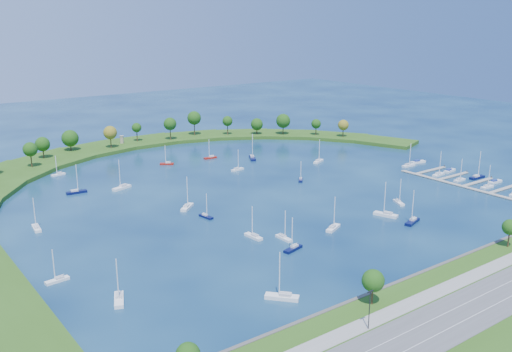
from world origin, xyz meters
TOP-DOWN VIEW (x-y plane):
  - ground at (0.00, 0.00)m, footprint 700.00×700.00m
  - south_shoreline at (0.03, -122.88)m, footprint 420.00×43.10m
  - breakwater at (-46.33, 48.72)m, footprint 286.74×247.64m
  - breakwater_trees at (-8.44, 90.38)m, footprint 239.47×88.39m
  - harbor_tower at (-11.75, 117.44)m, footprint 2.60×2.60m
  - dock_system at (85.30, -61.00)m, footprint 24.28×82.00m
  - moored_boat_0 at (56.50, 18.67)m, footprint 8.58×5.57m
  - moored_boat_1 at (-27.45, -55.13)m, footprint 2.04×7.25m
  - moored_boat_2 at (-66.68, 40.54)m, footprint 8.99×3.37m
  - moored_boat_3 at (12.23, 30.56)m, footprint 7.53×3.33m
  - moored_boat_4 at (-55.18, -88.53)m, footprint 8.12×8.71m
  - moored_boat_5 at (35.73, -52.85)m, footprint 5.03×7.53m
  - moored_boat_6 at (14.61, 60.05)m, footprint 7.55×2.64m
  - moored_boat_7 at (-47.89, 34.87)m, footprint 9.63×5.42m
  - moored_boat_8 at (-7.03, -58.38)m, footprint 8.59×5.55m
  - moored_boat_9 at (-91.57, -63.26)m, footprint 5.69×8.97m
  - moored_boat_10 at (-35.11, -47.85)m, footprint 2.74×7.89m
  - moored_boat_11 at (21.51, -71.19)m, footprint 9.23×5.03m
  - moored_boat_12 at (-101.18, -41.43)m, footprint 7.11×2.59m
  - moored_boat_13 at (-93.68, 5.59)m, footprint 3.16×8.28m
  - moored_boat_14 at (25.55, -2.71)m, footprint 5.77×6.10m
  - moored_boat_15 at (-37.94, -6.36)m, footprint 8.44×7.72m
  - moored_boat_16 at (32.25, 45.31)m, footprint 6.91×9.76m
  - moored_boat_17 at (-30.97, -64.33)m, footprint 8.17×4.05m
  - moored_boat_18 at (19.46, -60.15)m, footprint 5.60×9.64m
  - moored_boat_19 at (-37.49, -20.08)m, footprint 2.83×6.84m
  - moored_boat_20 at (-10.82, 62.28)m, footprint 6.95×5.81m
  - moored_boat_21 at (-63.58, 74.78)m, footprint 7.02×2.89m
  - docked_boat_4 at (85.54, -61.88)m, footprint 7.35×2.47m
  - docked_boat_5 at (95.98, -59.39)m, footprint 8.29×2.43m
  - docked_boat_6 at (85.54, -47.55)m, footprint 7.25×2.27m
  - docked_boat_7 at (96.00, -50.04)m, footprint 9.14×2.93m
  - docked_boat_8 at (85.52, -35.85)m, footprint 8.38×3.31m
  - docked_boat_9 at (95.98, -34.76)m, footprint 8.85×3.75m
  - docked_boat_10 at (87.92, -15.67)m, footprint 8.23×2.45m
  - docked_boat_11 at (97.87, -13.87)m, footprint 9.10×3.83m

SIDE VIEW (x-z plane):
  - ground at x=0.00m, z-range 0.00..0.00m
  - dock_system at x=85.30m, z-range -0.45..1.15m
  - docked_boat_5 at x=95.98m, z-range -0.22..1.46m
  - docked_boat_9 at x=95.98m, z-range -0.23..1.52m
  - docked_boat_11 at x=97.87m, z-range -0.24..1.56m
  - moored_boat_14 at x=25.55m, z-range -3.98..5.67m
  - moored_boat_19 at x=-37.49m, z-range -4.02..5.72m
  - moored_boat_21 at x=-63.58m, z-range -4.15..5.86m
  - moored_boat_12 at x=-101.18m, z-range -4.25..5.97m
  - moored_boat_20 at x=-10.82m, z-range -4.38..6.11m
  - docked_boat_6 at x=85.54m, z-range -4.41..6.15m
  - docked_boat_4 at x=85.54m, z-range -4.45..6.19m
  - moored_boat_1 at x=-27.45m, z-range -4.46..6.20m
  - moored_boat_3 at x=12.23m, z-range -4.48..6.22m
  - moored_boat_5 at x=35.73m, z-range -4.53..6.28m
  - moored_boat_6 at x=14.61m, z-range -4.57..6.32m
  - moored_boat_10 at x=-35.11m, z-range -4.81..6.59m
  - moored_boat_17 at x=-30.97m, z-range -4.89..6.68m
  - moored_boat_13 at x=-93.68m, z-range -5.03..6.84m
  - docked_boat_8 at x=85.52m, z-range -5.09..6.90m
  - docked_boat_10 at x=87.92m, z-range -5.11..6.93m
  - moored_boat_0 at x=56.50m, z-range -5.23..7.06m
  - moored_boat_8 at x=-7.03m, z-range -5.23..7.06m
  - moored_boat_9 at x=-91.57m, z-range -5.47..7.33m
  - moored_boat_2 at x=-66.68m, z-range -5.52..7.39m
  - moored_boat_11 at x=21.51m, z-range -5.60..7.48m
  - moored_boat_15 at x=-37.94m, z-range -5.64..7.53m
  - docked_boat_7 at x=96.00m, z-range -5.70..7.59m
  - moored_boat_7 at x=-47.89m, z-range -5.87..7.78m
  - moored_boat_18 at x=19.46m, z-range -5.88..7.80m
  - moored_boat_4 at x=-55.18m, z-range -5.89..7.81m
  - moored_boat_16 at x=32.25m, z-range -6.10..8.05m
  - breakwater at x=-46.33m, z-range -0.01..1.99m
  - south_shoreline at x=0.03m, z-range -4.80..6.80m
  - harbor_tower at x=-11.75m, z-range 2.05..6.62m
  - breakwater_trees at x=-8.44m, z-range 2.80..18.24m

